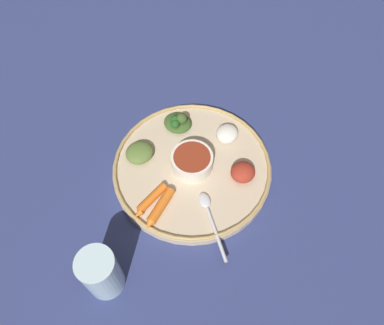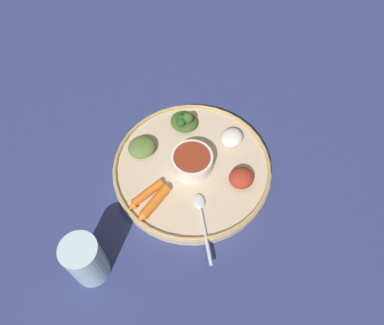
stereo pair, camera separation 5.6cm
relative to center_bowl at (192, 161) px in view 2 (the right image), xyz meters
The scene contains 12 objects.
ground_plane 0.04m from the center_bowl, ahead, with size 2.40×2.40×0.00m, color navy.
platter 0.03m from the center_bowl, ahead, with size 0.34×0.34×0.02m, color #C6B293.
platter_rim 0.02m from the center_bowl, ahead, with size 0.34×0.34×0.01m, color tan.
center_bowl is the anchor object (origin of this frame).
spoon 0.12m from the center_bowl, 117.90° to the right, with size 0.08×0.14×0.01m.
greens_pile 0.11m from the center_bowl, 62.09° to the left, with size 0.07×0.08×0.04m.
carrot_near_spoon 0.12m from the center_bowl, behind, with size 0.09×0.02×0.02m.
carrot_outer 0.12m from the center_bowl, 166.76° to the right, with size 0.09×0.05×0.02m.
mound_beet 0.11m from the center_bowl, 57.90° to the right, with size 0.05×0.05×0.03m, color maroon.
mound_rice_white 0.11m from the center_bowl, ahead, with size 0.05×0.05×0.03m, color silver.
mound_collards 0.12m from the center_bowl, 122.10° to the left, with size 0.06×0.06×0.03m, color #567033.
drinking_glass 0.29m from the center_bowl, 167.98° to the right, with size 0.07×0.07×0.12m.
Camera 2 is at (-0.26, -0.34, 0.72)m, focal length 35.51 mm.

